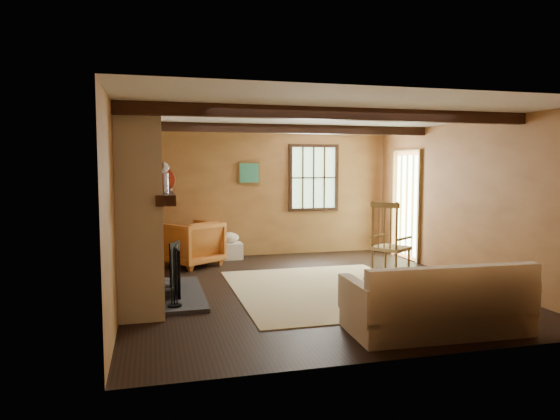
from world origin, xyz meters
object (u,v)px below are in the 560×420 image
object	(u,v)px
rocking_chair	(389,246)
laundry_basket	(228,251)
armchair	(192,243)
sofa	(439,307)
fireplace	(143,214)

from	to	relation	value
rocking_chair	laundry_basket	world-z (taller)	rocking_chair
rocking_chair	armchair	bearing A→B (deg)	25.31
sofa	armchair	size ratio (longest dim) A/B	2.20
sofa	laundry_basket	size ratio (longest dim) A/B	3.79
fireplace	armchair	bearing A→B (deg)	68.85
fireplace	sofa	xyz separation A→B (m)	(2.97, -2.18, -0.83)
fireplace	laundry_basket	size ratio (longest dim) A/B	4.80
fireplace	armchair	world-z (taller)	fireplace
sofa	armchair	world-z (taller)	armchair
rocking_chair	sofa	distance (m)	2.56
laundry_basket	armchair	distance (m)	0.90
laundry_basket	armchair	world-z (taller)	armchair
laundry_basket	armchair	bearing A→B (deg)	-145.05
sofa	armchair	xyz separation A→B (m)	(-2.20, 4.17, 0.12)
laundry_basket	fireplace	bearing A→B (deg)	-120.75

